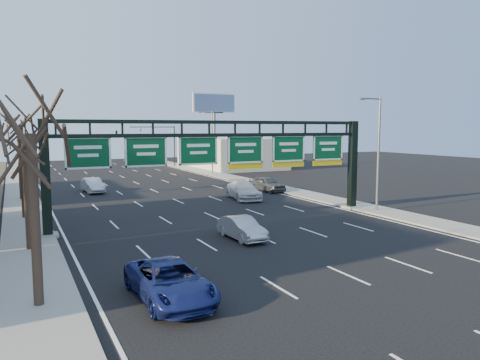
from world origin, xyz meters
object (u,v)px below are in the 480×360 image
car_blue_suv (170,281)px  car_white_wagon (243,190)px  sign_gantry (224,156)px  car_silver_sedan (242,228)px

car_blue_suv → car_white_wagon: (14.12, 21.95, 0.06)m
sign_gantry → car_white_wagon: bearing=56.0°
car_blue_suv → car_white_wagon: car_white_wagon is taller
car_blue_suv → car_silver_sedan: size_ratio=1.32×
car_white_wagon → car_silver_sedan: bearing=-107.9°
car_blue_suv → car_silver_sedan: 10.36m
sign_gantry → car_blue_suv: (-8.34, -13.39, -3.88)m
car_white_wagon → sign_gantry: bearing=-115.1°
sign_gantry → car_white_wagon: sign_gantry is taller
car_silver_sedan → car_white_wagon: (7.20, 14.23, 0.14)m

